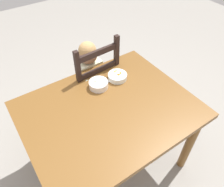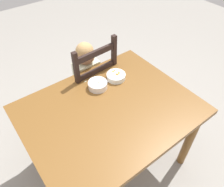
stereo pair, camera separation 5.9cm
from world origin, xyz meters
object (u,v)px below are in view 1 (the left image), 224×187
object	(u,v)px
spoon	(112,80)
bowl_of_peas	(99,84)
dining_table	(109,117)
dining_chair	(92,87)
bowl_of_carrots	(117,76)
child_figure	(91,75)

from	to	relation	value
spoon	bowl_of_peas	bearing A→B (deg)	-177.64
dining_table	dining_chair	distance (m)	0.57
dining_table	bowl_of_carrots	world-z (taller)	bowl_of_carrots
dining_table	spoon	world-z (taller)	spoon
dining_table	bowl_of_carrots	bearing A→B (deg)	44.26
child_figure	bowl_of_carrots	distance (m)	0.34
bowl_of_carrots	child_figure	bearing A→B (deg)	107.30
dining_table	child_figure	xyz separation A→B (m)	(0.15, 0.53, -0.01)
child_figure	bowl_of_peas	bearing A→B (deg)	-107.27
bowl_of_peas	bowl_of_carrots	world-z (taller)	bowl_of_peas
child_figure	bowl_of_carrots	world-z (taller)	child_figure
dining_table	child_figure	distance (m)	0.55
dining_chair	bowl_of_peas	size ratio (longest dim) A/B	6.83
dining_chair	spoon	world-z (taller)	dining_chair
child_figure	dining_table	bearing A→B (deg)	-105.73
dining_chair	bowl_of_peas	world-z (taller)	dining_chair
dining_chair	child_figure	xyz separation A→B (m)	(-0.00, -0.00, 0.16)
child_figure	bowl_of_carrots	size ratio (longest dim) A/B	6.18
bowl_of_carrots	spoon	distance (m)	0.05
bowl_of_carrots	spoon	size ratio (longest dim) A/B	1.13
child_figure	dining_chair	bearing A→B (deg)	39.24
dining_chair	bowl_of_carrots	bearing A→B (deg)	-73.25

